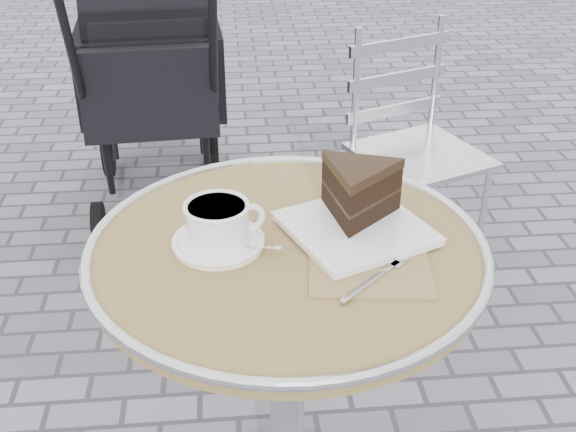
{
  "coord_description": "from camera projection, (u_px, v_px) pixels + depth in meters",
  "views": [
    {
      "loc": [
        -0.1,
        -1.07,
        1.42
      ],
      "look_at": [
        0.0,
        0.02,
        0.78
      ],
      "focal_mm": 45.0,
      "sensor_mm": 36.0,
      "label": 1
    }
  ],
  "objects": [
    {
      "name": "baby_stroller",
      "position": [
        152.0,
        81.0,
        2.71
      ],
      "size": [
        0.55,
        1.08,
        1.09
      ],
      "rotation": [
        0.0,
        0.0,
        0.07
      ],
      "color": "black",
      "rests_on": "ground"
    },
    {
      "name": "cafe_table",
      "position": [
        287.0,
        319.0,
        1.36
      ],
      "size": [
        0.72,
        0.72,
        0.74
      ],
      "color": "silver",
      "rests_on": "ground"
    },
    {
      "name": "cappuccino_set",
      "position": [
        219.0,
        228.0,
        1.26
      ],
      "size": [
        0.18,
        0.16,
        0.08
      ],
      "rotation": [
        0.0,
        0.0,
        0.25
      ],
      "color": "white",
      "rests_on": "cafe_table"
    },
    {
      "name": "cake_plate_set",
      "position": [
        358.0,
        200.0,
        1.31
      ],
      "size": [
        0.3,
        0.38,
        0.12
      ],
      "rotation": [
        0.0,
        0.0,
        0.39
      ],
      "color": "#8F724E",
      "rests_on": "cafe_table"
    },
    {
      "name": "bistro_chair",
      "position": [
        406.0,
        122.0,
        2.34
      ],
      "size": [
        0.48,
        0.48,
        0.82
      ],
      "rotation": [
        0.0,
        0.0,
        0.38
      ],
      "color": "silver",
      "rests_on": "ground"
    }
  ]
}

